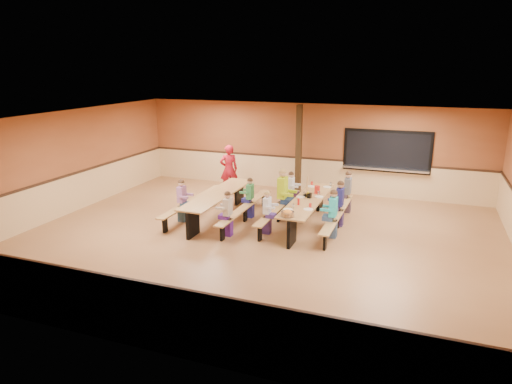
% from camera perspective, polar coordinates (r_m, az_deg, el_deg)
% --- Properties ---
extents(ground, '(12.00, 12.00, 0.00)m').
position_cam_1_polar(ground, '(11.63, 0.37, -5.84)').
color(ground, brown).
rests_on(ground, ground).
extents(room_envelope, '(12.04, 10.04, 3.02)m').
position_cam_1_polar(room_envelope, '(11.39, 0.37, -2.60)').
color(room_envelope, brown).
rests_on(room_envelope, ground).
extents(kitchen_pass_through, '(2.78, 0.28, 1.38)m').
position_cam_1_polar(kitchen_pass_through, '(15.41, 16.03, 4.70)').
color(kitchen_pass_through, black).
rests_on(kitchen_pass_through, ground).
extents(structural_post, '(0.18, 0.18, 3.00)m').
position_cam_1_polar(structural_post, '(15.33, 5.35, 5.23)').
color(structural_post, black).
rests_on(structural_post, ground).
extents(cafeteria_table_main, '(1.91, 3.70, 0.74)m').
position_cam_1_polar(cafeteria_table_main, '(12.50, 6.48, -1.82)').
color(cafeteria_table_main, '#A67842').
rests_on(cafeteria_table_main, ground).
extents(cafeteria_table_second, '(1.91, 3.70, 0.74)m').
position_cam_1_polar(cafeteria_table_second, '(13.03, -4.73, -1.04)').
color(cafeteria_table_second, '#A67842').
rests_on(cafeteria_table_second, ground).
extents(seated_child_white_left, '(0.33, 0.27, 1.14)m').
position_cam_1_polar(seated_child_white_left, '(11.79, 1.39, -2.59)').
color(seated_child_white_left, silver).
rests_on(seated_child_white_left, ground).
extents(seated_adult_yellow, '(0.48, 0.39, 1.43)m').
position_cam_1_polar(seated_adult_yellow, '(12.96, 3.32, -0.24)').
color(seated_adult_yellow, '#ABCA13').
rests_on(seated_adult_yellow, ground).
extents(seated_child_grey_left, '(0.34, 0.28, 1.16)m').
position_cam_1_polar(seated_child_grey_left, '(13.79, 4.38, 0.14)').
color(seated_child_grey_left, silver).
rests_on(seated_child_grey_left, ground).
extents(seated_child_teal_right, '(0.38, 0.31, 1.24)m').
position_cam_1_polar(seated_child_teal_right, '(11.67, 9.59, -2.75)').
color(seated_child_teal_right, teal).
rests_on(seated_child_teal_right, ground).
extents(seated_child_navy_right, '(0.39, 0.32, 1.24)m').
position_cam_1_polar(seated_child_navy_right, '(12.54, 10.42, -1.47)').
color(seated_child_navy_right, navy).
rests_on(seated_child_navy_right, ground).
extents(seated_child_char_right, '(0.38, 0.31, 1.23)m').
position_cam_1_polar(seated_child_char_right, '(13.75, 11.37, -0.02)').
color(seated_child_char_right, '#53575E').
rests_on(seated_child_char_right, ground).
extents(seated_child_purple_sec, '(0.36, 0.30, 1.19)m').
position_cam_1_polar(seated_child_purple_sec, '(12.86, -9.23, -1.10)').
color(seated_child_purple_sec, '#8E5784').
rests_on(seated_child_purple_sec, ground).
extents(seated_child_green_sec, '(0.34, 0.28, 1.15)m').
position_cam_1_polar(seated_child_green_sec, '(13.04, -0.75, -0.76)').
color(seated_child_green_sec, '#378145').
rests_on(seated_child_green_sec, ground).
extents(seated_child_tan_sec, '(0.35, 0.28, 1.17)m').
position_cam_1_polar(seated_child_tan_sec, '(11.65, -3.54, -2.77)').
color(seated_child_tan_sec, '#B4A490').
rests_on(seated_child_tan_sec, ground).
extents(standing_woman, '(0.73, 0.68, 1.68)m').
position_cam_1_polar(standing_woman, '(15.42, -3.41, 2.83)').
color(standing_woman, '#A91321').
rests_on(standing_woman, ground).
extents(punch_pitcher, '(0.16, 0.16, 0.22)m').
position_cam_1_polar(punch_pitcher, '(12.98, 7.65, 0.28)').
color(punch_pitcher, red).
rests_on(punch_pitcher, cafeteria_table_main).
extents(chip_bowl, '(0.32, 0.32, 0.15)m').
position_cam_1_polar(chip_bowl, '(10.96, 3.97, -2.70)').
color(chip_bowl, orange).
rests_on(chip_bowl, cafeteria_table_main).
extents(napkin_dispenser, '(0.10, 0.14, 0.13)m').
position_cam_1_polar(napkin_dispenser, '(12.54, 6.69, -0.44)').
color(napkin_dispenser, black).
rests_on(napkin_dispenser, cafeteria_table_main).
extents(condiment_mustard, '(0.06, 0.06, 0.17)m').
position_cam_1_polar(condiment_mustard, '(12.56, 6.51, -0.31)').
color(condiment_mustard, yellow).
rests_on(condiment_mustard, cafeteria_table_main).
extents(condiment_ketchup, '(0.06, 0.06, 0.17)m').
position_cam_1_polar(condiment_ketchup, '(11.88, 5.33, -1.22)').
color(condiment_ketchup, '#B2140F').
rests_on(condiment_ketchup, cafeteria_table_main).
extents(table_paddle, '(0.16, 0.16, 0.56)m').
position_cam_1_polar(table_paddle, '(12.68, 6.41, 0.08)').
color(table_paddle, black).
rests_on(table_paddle, cafeteria_table_main).
extents(place_settings, '(0.65, 3.30, 0.11)m').
position_cam_1_polar(place_settings, '(12.43, 6.52, -0.63)').
color(place_settings, beige).
rests_on(place_settings, cafeteria_table_main).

